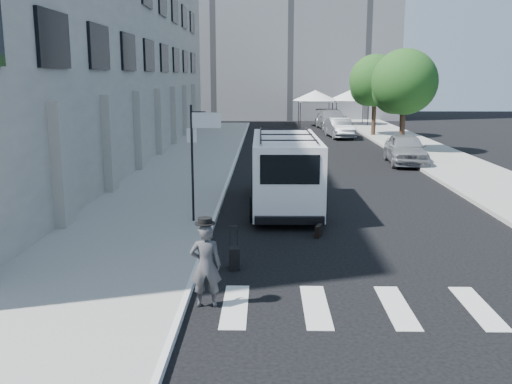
{
  "coord_description": "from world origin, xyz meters",
  "views": [
    {
      "loc": [
        -0.4,
        -13.62,
        4.5
      ],
      "look_at": [
        -0.67,
        1.97,
        1.3
      ],
      "focal_mm": 40.0,
      "sensor_mm": 36.0,
      "label": 1
    }
  ],
  "objects_px": {
    "parked_car_a": "(406,149)",
    "parked_car_c": "(332,120)",
    "cargo_van": "(285,171)",
    "parked_car_b": "(340,128)",
    "briefcase": "(319,231)",
    "businessman": "(206,266)",
    "suitcase": "(234,258)"
  },
  "relations": [
    {
      "from": "businessman",
      "to": "parked_car_b",
      "type": "xyz_separation_m",
      "value": [
        6.57,
        31.26,
        -0.12
      ]
    },
    {
      "from": "suitcase",
      "to": "parked_car_b",
      "type": "relative_size",
      "value": 0.23
    },
    {
      "from": "suitcase",
      "to": "cargo_van",
      "type": "distance_m",
      "value": 6.73
    },
    {
      "from": "briefcase",
      "to": "parked_car_b",
      "type": "xyz_separation_m",
      "value": [
        3.89,
        26.26,
        0.55
      ]
    },
    {
      "from": "cargo_van",
      "to": "parked_car_c",
      "type": "distance_m",
      "value": 29.63
    },
    {
      "from": "suitcase",
      "to": "parked_car_b",
      "type": "bearing_deg",
      "value": 70.7
    },
    {
      "from": "cargo_van",
      "to": "parked_car_b",
      "type": "distance_m",
      "value": 23.03
    },
    {
      "from": "businessman",
      "to": "suitcase",
      "type": "bearing_deg",
      "value": -104.83
    },
    {
      "from": "parked_car_b",
      "to": "briefcase",
      "type": "bearing_deg",
      "value": -103.65
    },
    {
      "from": "businessman",
      "to": "parked_car_c",
      "type": "distance_m",
      "value": 38.55
    },
    {
      "from": "briefcase",
      "to": "parked_car_b",
      "type": "bearing_deg",
      "value": 99.54
    },
    {
      "from": "briefcase",
      "to": "cargo_van",
      "type": "relative_size",
      "value": 0.07
    },
    {
      "from": "cargo_van",
      "to": "parked_car_c",
      "type": "bearing_deg",
      "value": 79.87
    },
    {
      "from": "briefcase",
      "to": "parked_car_c",
      "type": "xyz_separation_m",
      "value": [
        4.09,
        32.95,
        0.65
      ]
    },
    {
      "from": "businessman",
      "to": "parked_car_a",
      "type": "distance_m",
      "value": 20.45
    },
    {
      "from": "cargo_van",
      "to": "businessman",
      "type": "bearing_deg",
      "value": -102.43
    },
    {
      "from": "cargo_van",
      "to": "parked_car_a",
      "type": "height_order",
      "value": "cargo_van"
    },
    {
      "from": "cargo_van",
      "to": "parked_car_a",
      "type": "bearing_deg",
      "value": 56.08
    },
    {
      "from": "parked_car_a",
      "to": "parked_car_c",
      "type": "xyz_separation_m",
      "value": [
        -1.61,
        19.3,
        0.03
      ]
    },
    {
      "from": "businessman",
      "to": "briefcase",
      "type": "xyz_separation_m",
      "value": [
        2.68,
        5.0,
        -0.67
      ]
    },
    {
      "from": "parked_car_a",
      "to": "parked_car_c",
      "type": "bearing_deg",
      "value": 99.05
    },
    {
      "from": "briefcase",
      "to": "parked_car_a",
      "type": "xyz_separation_m",
      "value": [
        5.69,
        13.65,
        0.62
      ]
    },
    {
      "from": "briefcase",
      "to": "parked_car_a",
      "type": "bearing_deg",
      "value": 85.34
    },
    {
      "from": "briefcase",
      "to": "cargo_van",
      "type": "distance_m",
      "value": 3.98
    },
    {
      "from": "parked_car_c",
      "to": "businessman",
      "type": "bearing_deg",
      "value": -103.86
    },
    {
      "from": "briefcase",
      "to": "parked_car_c",
      "type": "distance_m",
      "value": 33.21
    },
    {
      "from": "businessman",
      "to": "parked_car_c",
      "type": "height_order",
      "value": "businessman"
    },
    {
      "from": "parked_car_b",
      "to": "parked_car_a",
      "type": "bearing_deg",
      "value": -87.1
    },
    {
      "from": "briefcase",
      "to": "parked_car_c",
      "type": "relative_size",
      "value": 0.08
    },
    {
      "from": "businessman",
      "to": "briefcase",
      "type": "relative_size",
      "value": 3.83
    },
    {
      "from": "cargo_van",
      "to": "parked_car_a",
      "type": "xyz_separation_m",
      "value": [
        6.53,
        9.92,
        -0.49
      ]
    },
    {
      "from": "parked_car_a",
      "to": "parked_car_b",
      "type": "relative_size",
      "value": 1.05
    }
  ]
}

